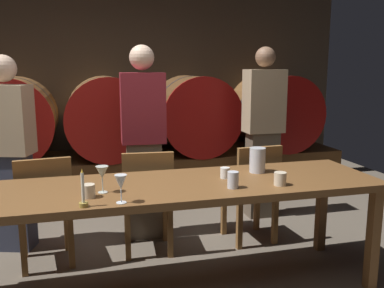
# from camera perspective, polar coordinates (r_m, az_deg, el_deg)

# --- Properties ---
(back_wall) EXTENTS (6.01, 0.24, 2.92)m
(back_wall) POSITION_cam_1_polar(r_m,az_deg,el_deg) (5.31, -11.80, 9.47)
(back_wall) COLOR #473A2D
(back_wall) RESTS_ON ground
(barrel_shelf) EXTENTS (5.41, 0.90, 0.54)m
(barrel_shelf) POSITION_cam_1_polar(r_m,az_deg,el_deg) (4.93, -10.93, -4.57)
(barrel_shelf) COLOR brown
(barrel_shelf) RESTS_ON ground
(wine_barrel_left) EXTENTS (0.90, 0.93, 0.90)m
(wine_barrel_left) POSITION_cam_1_polar(r_m,az_deg,el_deg) (4.84, -23.15, 3.08)
(wine_barrel_left) COLOR brown
(wine_barrel_left) RESTS_ON barrel_shelf
(wine_barrel_center) EXTENTS (0.90, 0.93, 0.90)m
(wine_barrel_center) POSITION_cam_1_polar(r_m,az_deg,el_deg) (4.80, -11.50, 3.66)
(wine_barrel_center) COLOR brown
(wine_barrel_center) RESTS_ON barrel_shelf
(wine_barrel_right) EXTENTS (0.90, 0.93, 0.90)m
(wine_barrel_right) POSITION_cam_1_polar(r_m,az_deg,el_deg) (4.95, 0.18, 4.09)
(wine_barrel_right) COLOR #513319
(wine_barrel_right) RESTS_ON barrel_shelf
(wine_barrel_far_right) EXTENTS (0.90, 0.93, 0.90)m
(wine_barrel_far_right) POSITION_cam_1_polar(r_m,az_deg,el_deg) (5.31, 10.98, 4.33)
(wine_barrel_far_right) COLOR brown
(wine_barrel_far_right) RESTS_ON barrel_shelf
(dining_table) EXTENTS (2.92, 0.77, 0.77)m
(dining_table) POSITION_cam_1_polar(r_m,az_deg,el_deg) (2.82, -3.43, -6.78)
(dining_table) COLOR brown
(dining_table) RESTS_ON ground
(chair_left) EXTENTS (0.45, 0.45, 0.88)m
(chair_left) POSITION_cam_1_polar(r_m,az_deg,el_deg) (3.42, -19.37, -7.98)
(chair_left) COLOR brown
(chair_left) RESTS_ON ground
(chair_center) EXTENTS (0.43, 0.43, 0.88)m
(chair_center) POSITION_cam_1_polar(r_m,az_deg,el_deg) (3.46, -6.04, -7.19)
(chair_center) COLOR brown
(chair_center) RESTS_ON ground
(chair_right) EXTENTS (0.43, 0.43, 0.88)m
(chair_right) POSITION_cam_1_polar(r_m,az_deg,el_deg) (3.71, 8.31, -6.03)
(chair_right) COLOR brown
(chair_right) RESTS_ON ground
(guest_left) EXTENTS (0.44, 0.34, 1.63)m
(guest_left) POSITION_cam_1_polar(r_m,az_deg,el_deg) (3.78, -23.54, -1.04)
(guest_left) COLOR #33384C
(guest_left) RESTS_ON ground
(guest_center) EXTENTS (0.39, 0.26, 1.72)m
(guest_center) POSITION_cam_1_polar(r_m,az_deg,el_deg) (3.73, -6.60, 0.39)
(guest_center) COLOR brown
(guest_center) RESTS_ON ground
(guest_right) EXTENTS (0.38, 0.24, 1.73)m
(guest_right) POSITION_cam_1_polar(r_m,az_deg,el_deg) (4.30, 9.63, 1.66)
(guest_right) COLOR brown
(guest_right) RESTS_ON ground
(candle_right) EXTENTS (0.05, 0.05, 0.22)m
(candle_right) POSITION_cam_1_polar(r_m,az_deg,el_deg) (2.42, -14.55, -6.86)
(candle_right) COLOR olive
(candle_right) RESTS_ON dining_table
(pitcher) EXTENTS (0.12, 0.12, 0.18)m
(pitcher) POSITION_cam_1_polar(r_m,az_deg,el_deg) (3.13, 8.87, -2.16)
(pitcher) COLOR silver
(pitcher) RESTS_ON dining_table
(wine_glass_center) EXTENTS (0.08, 0.08, 0.17)m
(wine_glass_center) POSITION_cam_1_polar(r_m,az_deg,el_deg) (2.64, -12.10, -3.89)
(wine_glass_center) COLOR silver
(wine_glass_center) RESTS_ON dining_table
(wine_glass_right) EXTENTS (0.07, 0.07, 0.17)m
(wine_glass_right) POSITION_cam_1_polar(r_m,az_deg,el_deg) (2.43, -9.64, -5.23)
(wine_glass_right) COLOR white
(wine_glass_right) RESTS_ON dining_table
(cup_far_left) EXTENTS (0.08, 0.08, 0.08)m
(cup_far_left) POSITION_cam_1_polar(r_m,az_deg,el_deg) (2.59, -13.88, -6.21)
(cup_far_left) COLOR beige
(cup_far_left) RESTS_ON dining_table
(cup_center_left) EXTENTS (0.07, 0.07, 0.11)m
(cup_center_left) POSITION_cam_1_polar(r_m,az_deg,el_deg) (2.71, 5.58, -4.87)
(cup_center_left) COLOR silver
(cup_center_left) RESTS_ON dining_table
(cup_center_right) EXTENTS (0.07, 0.07, 0.08)m
(cup_center_right) POSITION_cam_1_polar(r_m,az_deg,el_deg) (2.95, 4.50, -3.93)
(cup_center_right) COLOR white
(cup_center_right) RESTS_ON dining_table
(cup_far_right) EXTENTS (0.08, 0.08, 0.09)m
(cup_far_right) POSITION_cam_1_polar(r_m,az_deg,el_deg) (2.83, 11.88, -4.64)
(cup_far_right) COLOR beige
(cup_far_right) RESTS_ON dining_table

